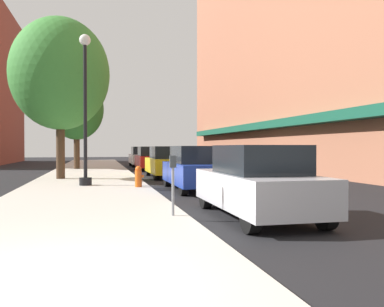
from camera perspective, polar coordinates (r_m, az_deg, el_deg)
The scene contains 13 objects.
ground_plane at distance 22.93m, azimuth -4.29°, elevation -3.14°, with size 90.00×90.00×0.00m, color black.
sidewalk_slab at distance 23.65m, azimuth -14.30°, elevation -2.89°, with size 4.80×50.00×0.12m, color #B7B2A8.
building_right_brick at distance 31.58m, azimuth 15.53°, elevation 17.16°, with size 6.80×40.00×20.99m.
lamppost at distance 16.33m, azimuth -14.92°, elevation 6.45°, with size 0.48×0.48×5.90m.
fire_hydrant at distance 15.24m, azimuth -7.60°, elevation -3.23°, with size 0.33×0.26×0.79m.
parking_meter_near at distance 8.77m, azimuth -2.72°, elevation -3.45°, with size 0.14×0.09×1.31m.
tree_near at distance 20.33m, azimuth -18.22°, elevation 10.66°, with size 4.61×4.61×7.62m.
tree_mid at distance 28.98m, azimuth -16.07°, elevation 6.04°, with size 3.68×3.68×6.25m.
car_silver at distance 9.30m, azimuth 9.26°, elevation -4.08°, with size 1.80×4.30×1.66m.
car_blue at distance 15.03m, azimuth 0.45°, elevation -2.17°, with size 1.80×4.30×1.66m.
car_yellow at distance 21.33m, azimuth -3.63°, elevation -1.27°, with size 1.80×4.30×1.66m.
car_red at distance 28.13m, azimuth -5.96°, elevation -0.75°, with size 1.80×4.30×1.66m.
car_white at distance 33.95m, azimuth -7.20°, elevation -0.47°, with size 1.80×4.30×1.66m.
Camera 1 is at (0.46, -4.60, 1.61)m, focal length 37.57 mm.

